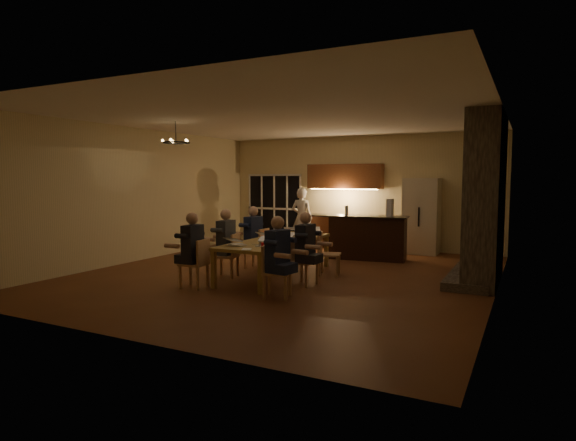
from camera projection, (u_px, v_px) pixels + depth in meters
The scene contains 45 objects.
floor at pixel (287, 275), 9.99m from camera, with size 9.00×9.00×0.00m, color brown.
back_wall at pixel (358, 192), 13.86m from camera, with size 8.00×0.04×3.20m, color beige.
left_wall at pixel (139, 195), 11.66m from camera, with size 0.04×9.00×3.20m, color beige.
right_wall at pixel (500, 202), 8.04m from camera, with size 0.04×9.00×3.20m, color beige.
ceiling at pixel (287, 117), 9.70m from camera, with size 8.00×9.00×0.04m, color white.
french_doors at pixel (275, 209), 15.08m from camera, with size 1.86×0.08×2.10m, color black.
fireplace at pixel (486, 199), 9.25m from camera, with size 0.58×2.50×3.20m, color #6E6356.
kitchenette at pixel (344, 206), 13.75m from camera, with size 2.24×0.68×2.40m, color brown, non-canonical shape.
refrigerator at pixel (421, 216), 12.73m from camera, with size 0.90×0.68×2.00m, color beige.
dining_table at pixel (276, 258), 9.77m from camera, with size 1.10×3.08×0.75m, color tan.
bar_island at pixel (368, 238), 11.82m from camera, with size 1.93×0.68×1.08m, color black.
chair_left_near at pixel (194, 263), 8.79m from camera, with size 0.44×0.44×0.89m, color tan, non-canonical shape.
chair_left_mid at pixel (226, 255), 9.69m from camera, with size 0.44×0.44×0.89m, color tan, non-canonical shape.
chair_left_far at pixel (256, 248), 10.65m from camera, with size 0.44×0.44×0.89m, color tan, non-canonical shape.
chair_right_near at pixel (277, 272), 8.00m from camera, with size 0.44×0.44×0.89m, color tan, non-canonical shape.
chair_right_mid at pixel (304, 261), 9.00m from camera, with size 0.44×0.44×0.89m, color tan, non-canonical shape.
chair_right_far at pixel (329, 254), 9.90m from camera, with size 0.44×0.44×0.89m, color tan, non-canonical shape.
person_left_near at pixel (193, 250), 8.76m from camera, with size 0.60×0.60×1.38m, color #21232B, non-canonical shape.
person_right_near at pixel (278, 258), 7.91m from camera, with size 0.60×0.60×1.38m, color #1B2545, non-canonical shape.
person_left_mid at pixel (226, 243), 9.71m from camera, with size 0.60×0.60×1.38m, color #373B41, non-canonical shape.
person_right_mid at pixel (305, 249), 8.86m from camera, with size 0.60×0.60×1.38m, color #21232B, non-canonical shape.
person_left_far at pixel (253, 237), 10.69m from camera, with size 0.60×0.60×1.38m, color #1B2545, non-canonical shape.
standing_person at pixel (302, 218), 13.82m from camera, with size 0.63×0.41×1.73m, color silver.
chandelier at pixel (176, 143), 10.21m from camera, with size 0.58×0.58×0.03m, color black.
laptop_a at pixel (237, 239), 8.92m from camera, with size 0.32×0.28×0.23m, color silver, non-canonical shape.
laptop_b at pixel (265, 240), 8.83m from camera, with size 0.32×0.28×0.23m, color silver, non-canonical shape.
laptop_c at pixel (267, 234), 9.84m from camera, with size 0.32×0.28×0.23m, color silver, non-canonical shape.
laptop_d at pixel (284, 236), 9.50m from camera, with size 0.32×0.28×0.23m, color silver, non-canonical shape.
laptop_e at pixel (293, 229), 10.85m from camera, with size 0.32×0.28×0.23m, color silver, non-canonical shape.
laptop_f at pixel (313, 230), 10.57m from camera, with size 0.32×0.28×0.23m, color silver, non-canonical shape.
mug_front at pixel (266, 240), 9.37m from camera, with size 0.08×0.08×0.10m, color white.
mug_mid at pixel (293, 235), 10.11m from camera, with size 0.07×0.07×0.10m, color white.
mug_back at pixel (279, 233), 10.61m from camera, with size 0.08×0.08×0.10m, color white.
redcup_near at pixel (264, 246), 8.44m from camera, with size 0.10×0.10×0.12m, color red.
redcup_mid at pixel (267, 234), 10.23m from camera, with size 0.09×0.09×0.12m, color red.
redcup_far at pixel (313, 231), 10.89m from camera, with size 0.10×0.10×0.12m, color red.
can_silver at pixel (260, 242), 9.02m from camera, with size 0.06×0.06×0.12m, color #B2B2B7.
can_cola at pixel (298, 230), 11.07m from camera, with size 0.07×0.07×0.12m, color #3F0F0C.
can_right at pixel (299, 237), 9.79m from camera, with size 0.07×0.07×0.12m, color #B2B2B7.
plate_near at pixel (275, 244), 9.08m from camera, with size 0.23×0.23×0.02m, color white.
plate_left at pixel (237, 244), 9.01m from camera, with size 0.26×0.26×0.02m, color white.
plate_far at pixel (308, 237), 10.15m from camera, with size 0.23×0.23×0.02m, color white.
notepad at pixel (247, 249), 8.40m from camera, with size 0.16×0.22×0.01m, color white.
bar_bottle at pixel (347, 210), 11.96m from camera, with size 0.08×0.08×0.24m, color #99999E.
bar_blender at pixel (390, 208), 11.51m from camera, with size 0.14×0.14×0.43m, color silver.
Camera 1 is at (4.48, -8.77, 1.99)m, focal length 30.00 mm.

